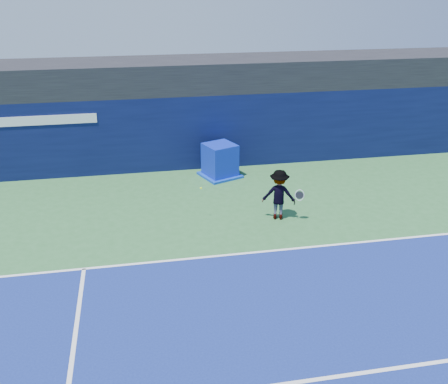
{
  "coord_description": "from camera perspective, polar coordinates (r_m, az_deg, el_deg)",
  "views": [
    {
      "loc": [
        -3.39,
        -9.05,
        7.28
      ],
      "look_at": [
        -0.73,
        5.2,
        1.0
      ],
      "focal_mm": 40.0,
      "sensor_mm": 36.0,
      "label": 1
    }
  ],
  "objects": [
    {
      "name": "equipment_cart",
      "position": [
        19.58,
        -0.47,
        3.48
      ],
      "size": [
        1.78,
        1.78,
        1.32
      ],
      "color": "#0C1FAA",
      "rests_on": "ground"
    },
    {
      "name": "stadium_band",
      "position": [
        21.15,
        -1.22,
        13.4
      ],
      "size": [
        36.0,
        3.0,
        1.2
      ],
      "primitive_type": "cube",
      "color": "black",
      "rests_on": "back_wall_assembly"
    },
    {
      "name": "baseline",
      "position": [
        14.48,
        4.47,
        -6.81
      ],
      "size": [
        24.0,
        0.1,
        0.01
      ],
      "primitive_type": "cube",
      "color": "white",
      "rests_on": "ground"
    },
    {
      "name": "back_wall_assembly",
      "position": [
        20.67,
        -0.73,
        7.18
      ],
      "size": [
        36.0,
        1.03,
        3.0
      ],
      "color": "#0A1039",
      "rests_on": "ground"
    },
    {
      "name": "tennis_player",
      "position": [
        16.11,
        6.3,
        -0.3
      ],
      "size": [
        1.35,
        0.92,
        1.67
      ],
      "color": "white",
      "rests_on": "ground"
    },
    {
      "name": "ground",
      "position": [
        12.1,
        8.18,
        -13.85
      ],
      "size": [
        80.0,
        80.0,
        0.0
      ],
      "primitive_type": "plane",
      "color": "#2E6734",
      "rests_on": "ground"
    },
    {
      "name": "service_line",
      "position": [
        10.68,
        11.72,
        -20.1
      ],
      "size": [
        24.0,
        0.1,
        0.01
      ],
      "primitive_type": "cube",
      "color": "white",
      "rests_on": "ground"
    },
    {
      "name": "tennis_ball",
      "position": [
        15.88,
        -2.64,
        0.44
      ],
      "size": [
        0.07,
        0.07,
        0.07
      ],
      "color": "#C9F81B",
      "rests_on": "ground"
    }
  ]
}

